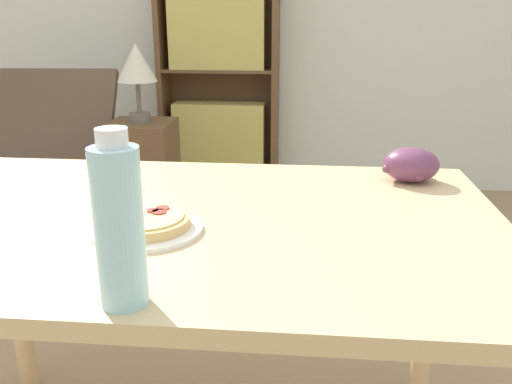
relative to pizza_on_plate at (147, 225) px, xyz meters
name	(u,v)px	position (x,y,z in m)	size (l,w,h in m)	color
dining_table	(182,255)	(0.05, 0.10, -0.11)	(1.39, 0.87, 0.77)	#D1B27F
pizza_on_plate	(147,225)	(0.00, 0.00, 0.00)	(0.22, 0.22, 0.04)	white
grape_bunch	(411,165)	(0.58, 0.40, 0.03)	(0.15, 0.12, 0.09)	#6B3856
drink_bottle	(119,225)	(0.05, -0.28, 0.11)	(0.07, 0.07, 0.27)	#A3DBEA
lounge_chair_near	(47,184)	(-1.11, 1.75, -0.49)	(0.73, 0.81, 0.88)	slate
bookshelf	(219,81)	(-0.28, 2.64, -0.03)	(0.79, 0.27, 1.65)	brown
side_table	(144,178)	(-0.58, 1.81, -0.46)	(0.34, 0.34, 0.63)	brown
table_lamp	(136,66)	(-0.58, 1.81, 0.14)	(0.21, 0.21, 0.41)	#665B51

